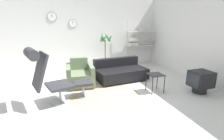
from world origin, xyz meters
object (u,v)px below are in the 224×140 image
(lounge_chair, at_px, (44,71))
(armchair_red, at_px, (80,76))
(potted_plant, at_px, (106,54))
(shelf_unit, at_px, (138,39))
(side_table, at_px, (155,76))
(couch_low, at_px, (120,72))
(ottoman, at_px, (83,86))
(crt_television, at_px, (200,81))

(lounge_chair, xyz_separation_m, armchair_red, (0.87, 1.10, -0.50))
(lounge_chair, relative_size, armchair_red, 1.41)
(potted_plant, xyz_separation_m, shelf_unit, (1.50, 0.24, 0.51))
(lounge_chair, distance_m, side_table, 2.73)
(side_table, xyz_separation_m, potted_plant, (-0.59, 2.85, 0.15))
(couch_low, bearing_deg, ottoman, 29.05)
(couch_low, relative_size, crt_television, 2.87)
(side_table, bearing_deg, armchair_red, 149.07)
(armchair_red, relative_size, couch_low, 0.55)
(ottoman, xyz_separation_m, couch_low, (1.32, 0.98, -0.03))
(ottoman, distance_m, couch_low, 1.65)
(potted_plant, distance_m, shelf_unit, 1.60)
(couch_low, relative_size, side_table, 3.41)
(lounge_chair, height_order, ottoman, lounge_chair)
(crt_television, xyz_separation_m, shelf_unit, (-0.20, 3.48, 0.76))
(side_table, bearing_deg, couch_low, 113.34)
(armchair_red, height_order, potted_plant, potted_plant)
(potted_plant, bearing_deg, side_table, -78.21)
(lounge_chair, distance_m, ottoman, 1.03)
(lounge_chair, bearing_deg, potted_plant, 126.44)
(armchair_red, bearing_deg, potted_plant, -122.69)
(lounge_chair, xyz_separation_m, side_table, (2.71, 0.00, -0.36))
(ottoman, height_order, couch_low, couch_low)
(ottoman, relative_size, couch_low, 0.26)
(lounge_chair, bearing_deg, ottoman, 90.00)
(couch_low, bearing_deg, side_table, 105.83)
(ottoman, distance_m, shelf_unit, 4.03)
(lounge_chair, distance_m, potted_plant, 3.55)
(potted_plant, relative_size, shelf_unit, 0.76)
(lounge_chair, relative_size, couch_low, 0.78)
(lounge_chair, xyz_separation_m, crt_television, (3.81, -0.39, -0.47))
(crt_television, bearing_deg, ottoman, 75.71)
(lounge_chair, bearing_deg, side_table, 73.06)
(side_table, bearing_deg, potted_plant, 101.79)
(potted_plant, bearing_deg, shelf_unit, 9.15)
(couch_low, distance_m, shelf_unit, 2.49)
(armchair_red, height_order, side_table, armchair_red)
(side_table, bearing_deg, ottoman, 172.09)
(lounge_chair, relative_size, potted_plant, 0.90)
(lounge_chair, relative_size, shelf_unit, 0.68)
(side_table, bearing_deg, crt_television, -19.82)
(ottoman, bearing_deg, armchair_red, 88.53)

